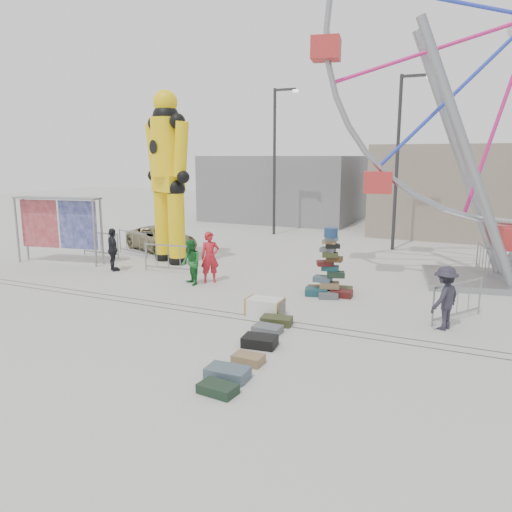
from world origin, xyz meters
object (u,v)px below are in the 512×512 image
at_px(lamp_post_left, 276,154).
at_px(pedestrian_grey, 445,298).
at_px(pedestrian_black, 113,250).
at_px(barricade_dummy_a, 101,244).
at_px(crash_test_dummy, 168,171).
at_px(pedestrian_green, 191,262).
at_px(barricade_wheel_back, 483,260).
at_px(steamer_trunk, 265,307).
at_px(suitcase_tower, 329,276).
at_px(lamp_post_right, 400,154).
at_px(barricade_dummy_c, 168,258).
at_px(pedestrian_red, 210,257).
at_px(banner_scaffold, 58,214).
at_px(parked_suv, 162,239).
at_px(barricade_wheel_front, 457,301).
at_px(barricade_dummy_b, 133,243).

height_order(lamp_post_left, pedestrian_grey, lamp_post_left).
xyz_separation_m(pedestrian_black, pedestrian_grey, (12.22, -1.69, -0.01)).
bearing_deg(pedestrian_black, barricade_dummy_a, -3.60).
height_order(crash_test_dummy, pedestrian_green, crash_test_dummy).
height_order(barricade_wheel_back, pedestrian_green, pedestrian_green).
xyz_separation_m(crash_test_dummy, barricade_wheel_back, (11.98, 3.09, -3.25)).
bearing_deg(pedestrian_green, steamer_trunk, 8.50).
relative_size(suitcase_tower, pedestrian_black, 1.30).
height_order(crash_test_dummy, pedestrian_grey, crash_test_dummy).
bearing_deg(pedestrian_green, suitcase_tower, 46.55).
distance_m(lamp_post_right, barricade_dummy_c, 11.74).
xyz_separation_m(steamer_trunk, pedestrian_red, (-3.26, 2.60, 0.67)).
height_order(banner_scaffold, pedestrian_grey, banner_scaffold).
bearing_deg(lamp_post_right, pedestrian_black, -134.97).
relative_size(suitcase_tower, barricade_wheel_back, 1.09).
bearing_deg(barricade_dummy_a, pedestrian_grey, -12.15).
xyz_separation_m(barricade_dummy_a, pedestrian_red, (6.77, -2.01, 0.36)).
height_order(barricade_dummy_c, parked_suv, parked_suv).
height_order(suitcase_tower, barricade_dummy_c, suitcase_tower).
xyz_separation_m(pedestrian_grey, parked_suv, (-13.00, 5.97, -0.25)).
bearing_deg(pedestrian_black, crash_test_dummy, -78.84).
distance_m(lamp_post_right, pedestrian_red, 10.97).
relative_size(barricade_wheel_back, pedestrian_red, 1.10).
bearing_deg(suitcase_tower, barricade_wheel_front, -27.06).
bearing_deg(lamp_post_right, barricade_wheel_front, -71.59).
bearing_deg(barricade_wheel_back, lamp_post_left, -130.33).
xyz_separation_m(barricade_dummy_a, barricade_wheel_back, (15.50, 3.37, 0.00)).
xyz_separation_m(suitcase_tower, pedestrian_green, (-4.73, -0.76, 0.18)).
height_order(barricade_dummy_a, barricade_wheel_front, same).
xyz_separation_m(lamp_post_right, crash_test_dummy, (-8.10, -6.87, -0.68)).
bearing_deg(lamp_post_left, barricade_dummy_a, -116.80).
xyz_separation_m(barricade_wheel_front, pedestrian_green, (-8.62, 0.27, 0.24)).
xyz_separation_m(steamer_trunk, barricade_dummy_a, (-10.03, 4.61, 0.31)).
xyz_separation_m(lamp_post_left, barricade_dummy_b, (-3.51, -8.30, -3.93)).
xyz_separation_m(crash_test_dummy, pedestrian_red, (3.25, -2.30, -2.89)).
relative_size(crash_test_dummy, parked_suv, 1.74).
bearing_deg(pedestrian_grey, crash_test_dummy, -85.49).
relative_size(steamer_trunk, barricade_dummy_a, 0.51).
height_order(lamp_post_right, barricade_dummy_b, lamp_post_right).
height_order(barricade_dummy_a, barricade_dummy_c, same).
height_order(lamp_post_right, banner_scaffold, lamp_post_right).
bearing_deg(pedestrian_red, pedestrian_grey, -52.12).
relative_size(steamer_trunk, pedestrian_red, 0.56).
xyz_separation_m(lamp_post_left, suitcase_tower, (6.43, -10.96, -3.87)).
relative_size(lamp_post_left, pedestrian_black, 4.77).
height_order(pedestrian_black, pedestrian_grey, pedestrian_black).
relative_size(barricade_wheel_back, parked_suv, 0.48).
distance_m(crash_test_dummy, barricade_dummy_c, 3.76).
relative_size(barricade_wheel_back, pedestrian_green, 1.27).
distance_m(pedestrian_green, parked_suv, 6.70).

